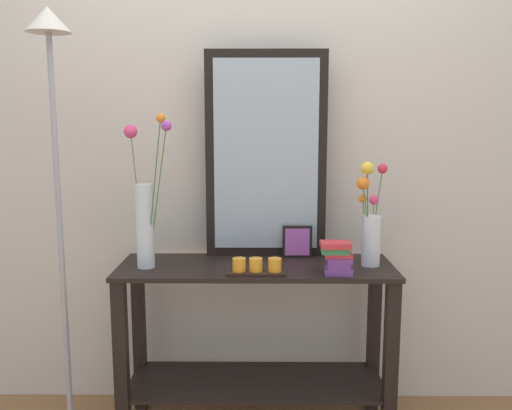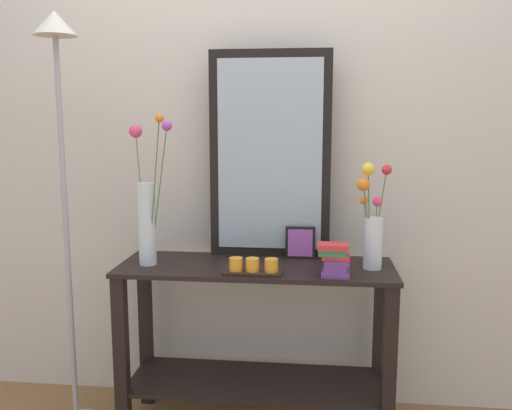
% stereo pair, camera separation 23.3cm
% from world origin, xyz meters
% --- Properties ---
extents(wall_back, '(6.40, 0.08, 2.70)m').
position_xyz_m(wall_back, '(0.00, 0.33, 1.35)').
color(wall_back, beige).
rests_on(wall_back, ground).
extents(console_table, '(1.21, 0.42, 0.77)m').
position_xyz_m(console_table, '(0.00, 0.00, 0.47)').
color(console_table, black).
rests_on(console_table, ground).
extents(mirror_leaning, '(0.56, 0.03, 0.95)m').
position_xyz_m(mirror_leaning, '(0.04, 0.18, 1.25)').
color(mirror_leaning, black).
rests_on(mirror_leaning, console_table).
extents(tall_vase_left, '(0.23, 0.25, 0.66)m').
position_xyz_m(tall_vase_left, '(-0.48, -0.03, 1.01)').
color(tall_vase_left, silver).
rests_on(tall_vase_left, console_table).
extents(vase_right, '(0.16, 0.17, 0.46)m').
position_xyz_m(vase_right, '(0.50, 0.00, 0.96)').
color(vase_right, silver).
rests_on(vase_right, console_table).
extents(candle_tray, '(0.24, 0.09, 0.07)m').
position_xyz_m(candle_tray, '(0.00, -0.14, 0.80)').
color(candle_tray, black).
rests_on(candle_tray, console_table).
extents(picture_frame_small, '(0.14, 0.01, 0.15)m').
position_xyz_m(picture_frame_small, '(0.19, 0.13, 0.85)').
color(picture_frame_small, black).
rests_on(picture_frame_small, console_table).
extents(book_stack, '(0.14, 0.10, 0.14)m').
position_xyz_m(book_stack, '(0.34, -0.14, 0.84)').
color(book_stack, '#663884').
rests_on(book_stack, console_table).
extents(floor_lamp, '(0.24, 0.24, 1.85)m').
position_xyz_m(floor_lamp, '(-0.83, -0.09, 1.25)').
color(floor_lamp, '#9E9EA3').
rests_on(floor_lamp, ground).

